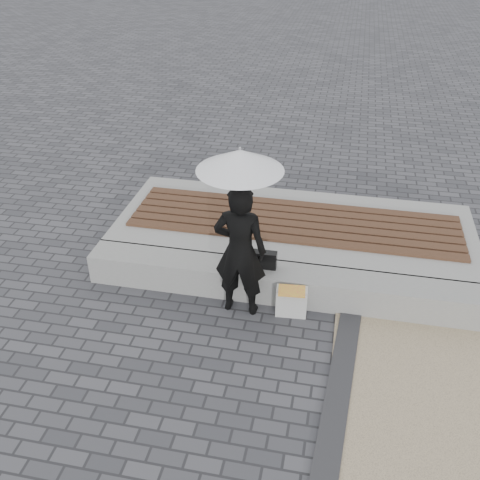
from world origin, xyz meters
name	(u,v)px	position (x,y,z in m)	size (l,w,h in m)	color
ground	(260,390)	(0.00, 0.00, 0.00)	(80.00, 80.00, 0.00)	#4B4A4F
edging_band	(330,442)	(0.75, -0.50, 0.02)	(0.25, 5.20, 0.04)	#303032
seating_ledge	(282,283)	(0.00, 1.60, 0.20)	(5.00, 0.45, 0.40)	#9A9A95
timber_platform	(293,234)	(0.00, 2.80, 0.20)	(5.00, 2.00, 0.40)	#969691
timber_decking	(294,221)	(0.00, 2.80, 0.42)	(4.60, 1.20, 0.04)	brown
woman	(240,251)	(-0.47, 1.25, 0.85)	(0.62, 0.41, 1.70)	black
parasol	(240,160)	(-0.47, 1.25, 1.99)	(0.94, 0.94, 1.20)	#B5B5BB
handbag	(264,260)	(-0.24, 1.62, 0.51)	(0.32, 0.11, 0.22)	black
canvas_tote	(291,302)	(0.16, 1.27, 0.19)	(0.37, 0.16, 0.39)	silver
magazine	(292,291)	(0.16, 1.22, 0.39)	(0.32, 0.23, 0.01)	#E34F3A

